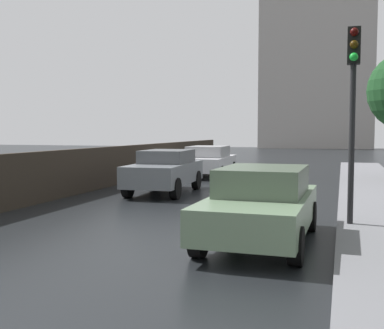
# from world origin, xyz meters

# --- Properties ---
(car_grey_mid_road) EXTENTS (1.95, 4.17, 1.44)m
(car_grey_mid_road) POSITION_xyz_m (-1.62, 13.82, 0.76)
(car_grey_mid_road) COLOR slate
(car_grey_mid_road) RESTS_ON ground
(car_green_far_ahead) EXTENTS (1.86, 4.18, 1.41)m
(car_green_far_ahead) POSITION_xyz_m (2.66, 7.54, 0.73)
(car_green_far_ahead) COLOR slate
(car_green_far_ahead) RESTS_ON ground
(car_white_behind_camera) EXTENTS (2.06, 4.50, 1.39)m
(car_white_behind_camera) POSITION_xyz_m (-1.80, 20.06, 0.73)
(car_white_behind_camera) COLOR silver
(car_white_behind_camera) RESTS_ON ground
(traffic_light) EXTENTS (0.26, 0.39, 4.08)m
(traffic_light) POSITION_xyz_m (4.26, 9.19, 2.98)
(traffic_light) COLOR black
(traffic_light) RESTS_ON sidewalk_strip
(distant_tower) EXTENTS (13.90, 8.01, 30.10)m
(distant_tower) POSITION_xyz_m (0.58, 59.79, 13.43)
(distant_tower) COLOR #9E9993
(distant_tower) RESTS_ON ground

